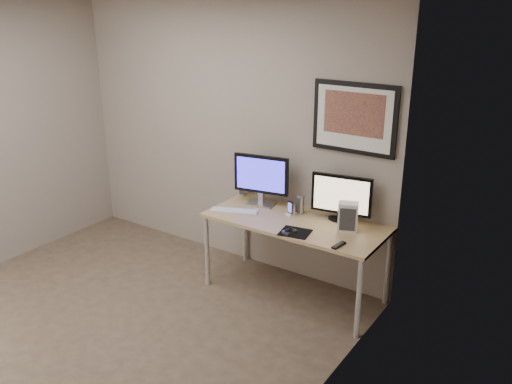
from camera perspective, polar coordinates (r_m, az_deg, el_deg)
floor at (r=4.77m, az=-15.46°, el=-13.66°), size 3.60×3.60×0.00m
room at (r=4.40m, az=-13.03°, el=7.11°), size 3.60×3.60×3.60m
desk at (r=4.79m, az=4.16°, el=-3.71°), size 1.60×0.70×0.73m
framed_art at (r=4.64m, az=10.31°, el=7.65°), size 0.75×0.04×0.60m
monitor_large at (r=5.01m, az=0.54°, el=1.49°), size 0.53×0.21×0.48m
monitor_tv at (r=4.72m, az=8.97°, el=-0.51°), size 0.53×0.16×0.42m
speaker_left at (r=5.34m, az=-1.37°, el=0.54°), size 0.07×0.07×0.16m
speaker_right at (r=4.89m, az=4.71°, el=-1.30°), size 0.08×0.08×0.17m
phone_dock at (r=4.85m, az=3.62°, el=-1.71°), size 0.08×0.08×0.13m
keyboard at (r=4.95m, az=-2.31°, el=-1.98°), size 0.46×0.28×0.02m
mousepad at (r=4.53m, az=4.15°, el=-4.26°), size 0.28×0.26×0.00m
mouse at (r=4.50m, az=3.54°, el=-4.07°), size 0.09×0.12×0.04m
remote at (r=4.32m, az=8.70°, el=-5.54°), size 0.06×0.16×0.02m
fan_unit at (r=4.57m, az=9.65°, el=-2.60°), size 0.19×0.17×0.25m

